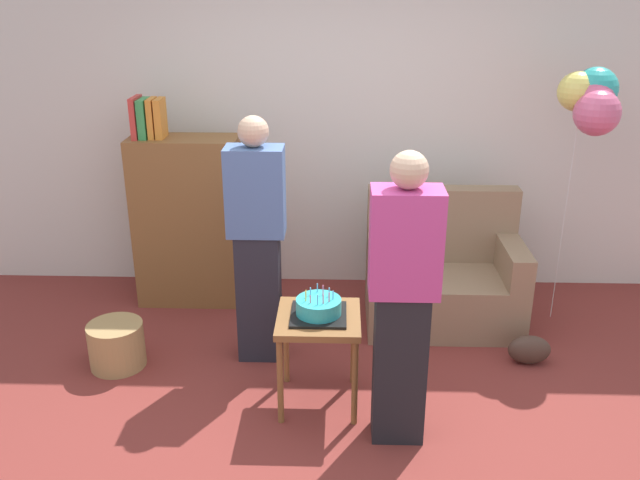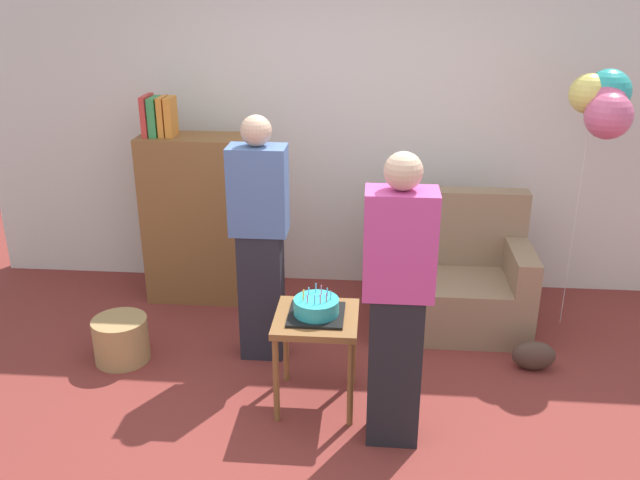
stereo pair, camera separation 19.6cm
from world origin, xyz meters
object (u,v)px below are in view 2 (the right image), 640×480
at_px(birthday_cake, 316,308).
at_px(wicker_basket, 121,340).
at_px(couch, 449,280).
at_px(side_table, 316,329).
at_px(person_holding_cake, 397,303).
at_px(bookshelf, 197,217).
at_px(handbag, 534,356).
at_px(balloon_bunch, 604,101).
at_px(person_blowing_candles, 260,240).

height_order(birthday_cake, wicker_basket, birthday_cake).
height_order(couch, birthday_cake, couch).
height_order(side_table, birthday_cake, birthday_cake).
relative_size(couch, person_holding_cake, 0.67).
relative_size(couch, bookshelf, 0.69).
bearing_deg(side_table, bookshelf, 127.60).
bearing_deg(birthday_cake, handbag, 18.96).
relative_size(handbag, balloon_bunch, 0.15).
distance_m(person_blowing_candles, handbag, 1.93).
bearing_deg(person_holding_cake, couch, -113.67).
distance_m(birthday_cake, person_holding_cake, 0.57).
height_order(couch, balloon_bunch, balloon_bunch).
xyz_separation_m(couch, person_holding_cake, (-0.43, -1.37, 0.49)).
bearing_deg(side_table, couch, 50.93).
bearing_deg(balloon_bunch, handbag, -121.43).
relative_size(person_blowing_candles, balloon_bunch, 0.89).
distance_m(couch, birthday_cake, 1.41).
distance_m(side_table, person_holding_cake, 0.64).
bearing_deg(side_table, handbag, 18.96).
bearing_deg(handbag, couch, 129.93).
height_order(birthday_cake, balloon_bunch, balloon_bunch).
xyz_separation_m(bookshelf, balloon_bunch, (2.84, -0.20, 0.96)).
distance_m(person_holding_cake, balloon_bunch, 2.13).
bearing_deg(person_blowing_candles, couch, 45.56).
relative_size(person_holding_cake, wicker_basket, 4.53).
distance_m(couch, wicker_basket, 2.33).
distance_m(couch, balloon_bunch, 1.59).
bearing_deg(birthday_cake, balloon_bunch, 32.76).
height_order(bookshelf, person_holding_cake, person_holding_cake).
distance_m(birthday_cake, balloon_bunch, 2.35).
bearing_deg(couch, wicker_basket, -162.11).
relative_size(couch, wicker_basket, 3.06).
xyz_separation_m(couch, wicker_basket, (-2.21, -0.71, -0.19)).
bearing_deg(birthday_cake, bookshelf, 127.60).
distance_m(handbag, balloon_bunch, 1.73).
xyz_separation_m(side_table, birthday_cake, (0.00, 0.00, 0.14)).
bearing_deg(person_blowing_candles, side_table, -29.74).
relative_size(couch, birthday_cake, 3.44).
relative_size(bookshelf, person_blowing_candles, 0.98).
height_order(person_holding_cake, balloon_bunch, balloon_bunch).
distance_m(bookshelf, person_holding_cake, 2.23).
xyz_separation_m(birthday_cake, person_blowing_candles, (-0.41, 0.52, 0.20)).
bearing_deg(person_holding_cake, handbag, -146.71).
distance_m(person_holding_cake, handbag, 1.41).
xyz_separation_m(birthday_cake, person_holding_cake, (0.45, -0.30, 0.20)).
distance_m(side_table, handbag, 1.51).
distance_m(wicker_basket, handbag, 2.71).
relative_size(birthday_cake, balloon_bunch, 0.17).
bearing_deg(person_holding_cake, side_table, -40.40).
xyz_separation_m(couch, person_blowing_candles, (-1.28, -0.55, 0.49)).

